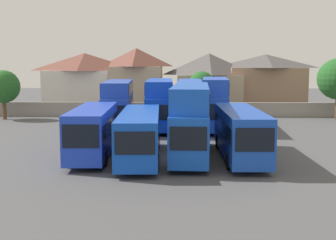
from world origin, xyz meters
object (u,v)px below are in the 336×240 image
at_px(bus_4, 240,131).
at_px(bus_5, 118,102).
at_px(bus_3, 191,117).
at_px(bus_8, 215,101).
at_px(house_terrace_right, 209,81).
at_px(tree_behind_wall, 3,87).
at_px(house_terrace_far_right, 265,82).
at_px(bus_7, 190,102).
at_px(tree_left_of_lot, 202,84).
at_px(bus_2, 140,132).
at_px(bus_1, 93,129).
at_px(house_terrace_left, 85,81).
at_px(house_terrace_centre, 137,79).
at_px(bus_6, 160,101).

relative_size(bus_4, bus_5, 0.92).
xyz_separation_m(bus_3, bus_4, (3.44, -0.29, -0.91)).
relative_size(bus_8, house_terrace_right, 1.12).
bearing_deg(tree_behind_wall, house_terrace_far_right, 20.10).
relative_size(bus_3, house_terrace_far_right, 1.02).
bearing_deg(bus_3, house_terrace_far_right, 163.67).
bearing_deg(bus_7, house_terrace_far_right, 151.35).
height_order(house_terrace_right, tree_left_of_lot, house_terrace_right).
height_order(bus_4, bus_8, bus_8).
height_order(bus_7, bus_8, bus_8).
distance_m(bus_2, tree_behind_wall, 28.30).
relative_size(bus_8, tree_left_of_lot, 1.88).
relative_size(bus_5, tree_behind_wall, 2.05).
height_order(bus_1, bus_8, bus_8).
relative_size(bus_1, bus_7, 0.85).
distance_m(bus_2, bus_5, 14.93).
height_order(house_terrace_left, house_terrace_centre, house_terrace_centre).
xyz_separation_m(bus_5, bus_7, (7.21, -0.01, 0.03)).
distance_m(bus_3, bus_8, 13.96).
bearing_deg(tree_left_of_lot, house_terrace_far_right, 35.01).
distance_m(bus_4, bus_7, 14.42).
height_order(bus_3, bus_6, bus_3).
xyz_separation_m(bus_2, bus_7, (3.75, 14.49, 0.87)).
xyz_separation_m(bus_4, tree_behind_wall, (-25.00, 21.25, 1.90)).
distance_m(bus_4, house_terrace_centre, 34.24).
height_order(bus_5, house_terrace_far_right, house_terrace_far_right).
distance_m(house_terrace_centre, tree_left_of_lot, 10.67).
xyz_separation_m(bus_6, bus_7, (3.04, -0.41, -0.02)).
distance_m(house_terrace_left, house_terrace_far_right, 25.66).
height_order(bus_3, bus_8, bus_8).
bearing_deg(bus_4, bus_7, -168.15).
bearing_deg(bus_8, bus_3, -7.69).
bearing_deg(house_terrace_far_right, bus_1, -118.98).
xyz_separation_m(bus_3, bus_8, (2.75, 13.69, 0.02)).
bearing_deg(bus_1, bus_5, 177.79).
bearing_deg(bus_3, tree_behind_wall, -131.45).
relative_size(bus_4, bus_8, 1.05).
xyz_separation_m(bus_6, tree_behind_wall, (-18.76, 6.80, 1.08)).
bearing_deg(tree_left_of_lot, house_terrace_centre, 147.11).
relative_size(bus_2, bus_3, 1.05).
xyz_separation_m(bus_3, house_terrace_far_right, (11.43, 33.04, 1.14)).
xyz_separation_m(bus_4, bus_6, (-6.24, 14.45, 0.82)).
bearing_deg(bus_1, bus_6, 161.35).
bearing_deg(tree_behind_wall, bus_1, -55.04).
height_order(bus_4, house_terrace_left, house_terrace_left).
relative_size(bus_3, bus_8, 1.06).
relative_size(house_terrace_right, tree_left_of_lot, 1.67).
bearing_deg(house_terrace_right, bus_6, -108.55).
bearing_deg(bus_3, bus_1, -87.00).
distance_m(bus_4, house_terrace_left, 36.87).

